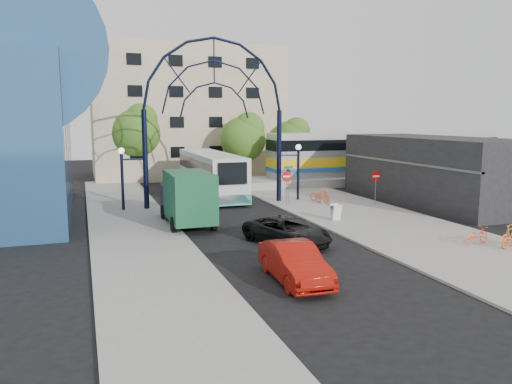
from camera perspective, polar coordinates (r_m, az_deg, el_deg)
name	(u,v)px	position (r m, az deg, el deg)	size (l,w,h in m)	color
ground	(291,255)	(23.91, 3.99, -7.14)	(120.00, 120.00, 0.00)	black
sidewalk_east	(387,225)	(31.08, 14.72, -3.63)	(8.00, 56.00, 0.12)	gray
plaza_west	(137,236)	(28.00, -13.40, -4.90)	(5.00, 50.00, 0.12)	gray
gateway_arch	(214,88)	(36.37, -4.78, 11.80)	(13.64, 0.44, 12.10)	black
stop_sign	(287,180)	(36.22, 3.52, 1.43)	(0.80, 0.07, 2.50)	slate
do_not_enter_sign	(376,180)	(37.35, 13.53, 1.39)	(0.76, 0.07, 2.48)	slate
street_name_sign	(288,177)	(36.91, 3.73, 1.77)	(0.70, 0.70, 2.80)	slate
sandwich_board	(336,210)	(31.38, 9.11, -2.07)	(0.55, 0.61, 0.99)	white
commercial_block_east	(433,170)	(40.21, 19.57, 2.38)	(6.00, 16.00, 5.00)	black
apartment_block	(185,113)	(57.21, -8.14, 8.97)	(20.00, 12.10, 14.00)	tan
train_platform	(386,178)	(52.41, 14.68, 1.59)	(32.00, 5.00, 0.80)	gray
train_car	(387,153)	(52.18, 14.78, 4.32)	(25.10, 3.05, 4.20)	#B7B7BC
tree_north_a	(245,136)	(49.51, -1.31, 6.36)	(4.48, 4.48, 7.00)	#382314
tree_north_b	(137,130)	(51.35, -13.48, 6.95)	(5.12, 5.12, 8.00)	#382314
tree_north_c	(292,138)	(53.52, 4.18, 6.15)	(4.16, 4.16, 6.50)	#382314
city_bus	(211,174)	(41.45, -5.18, 2.11)	(3.15, 12.99, 3.55)	silver
green_truck	(187,198)	(30.26, -7.93, -0.70)	(2.61, 6.56, 3.29)	black
black_suv	(287,231)	(25.61, 3.58, -4.48)	(2.31, 5.01, 1.39)	black
red_sedan	(295,263)	(19.91, 4.43, -8.06)	(1.63, 4.67, 1.54)	#971109
bike_near_a	(320,195)	(38.22, 7.29, -0.38)	(0.63, 1.79, 0.94)	red
bike_near_b	(323,196)	(37.28, 7.70, -0.47)	(0.53, 1.86, 1.12)	#CF6629
bike_far_a	(477,235)	(27.62, 23.91, -4.56)	(0.57, 1.62, 0.85)	#FF5933
bike_far_b	(510,236)	(27.66, 27.08, -4.46)	(0.53, 1.86, 1.12)	orange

